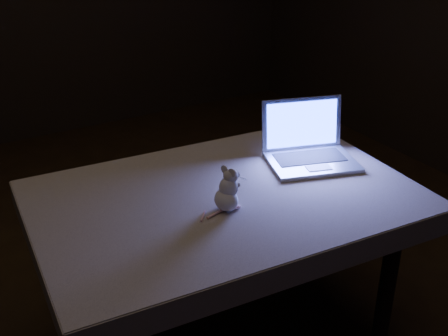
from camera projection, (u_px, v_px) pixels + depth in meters
floor at (181, 322)px, 2.55m from camera, size 5.00×5.00×0.00m
table at (225, 272)px, 2.30m from camera, size 1.39×0.95×0.71m
tablecloth at (247, 198)px, 2.20m from camera, size 1.49×1.05×0.10m
laptop at (314, 138)px, 2.31m from camera, size 0.44×0.41×0.24m
plush_mouse at (226, 189)px, 1.99m from camera, size 0.12×0.12×0.17m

